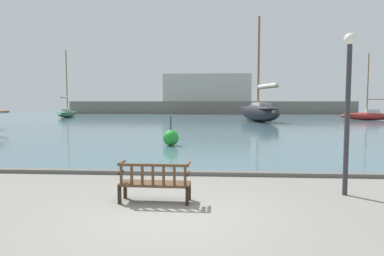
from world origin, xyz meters
TOP-DOWN VIEW (x-y plane):
  - ground_plane at (0.00, 0.00)m, footprint 160.00×160.00m
  - harbor_water at (0.00, 44.00)m, footprint 100.00×80.00m
  - quay_edge_kerb at (0.00, 3.85)m, footprint 40.00×0.30m
  - park_bench at (-0.48, 0.89)m, footprint 1.61×0.56m
  - sailboat_centre_channel at (5.80, 31.98)m, footprint 4.66×10.43m
  - sailboat_far_starboard at (-19.98, 40.34)m, footprint 2.23×6.65m
  - sailboat_far_port at (19.19, 35.45)m, footprint 6.23×2.81m
  - lamp_post at (4.07, 1.80)m, footprint 0.28×0.28m
  - channel_buoy at (-1.33, 10.28)m, footprint 0.80×0.80m
  - far_breakwater at (-0.21, 55.90)m, footprint 51.73×2.40m

SIDE VIEW (x-z plane):
  - ground_plane at x=0.00m, z-range 0.00..0.00m
  - harbor_water at x=0.00m, z-range 0.00..0.08m
  - quay_edge_kerb at x=0.00m, z-range 0.00..0.12m
  - park_bench at x=-0.48m, z-range 0.01..0.93m
  - channel_buoy at x=-1.33m, z-range -0.27..1.23m
  - sailboat_far_port at x=19.19m, z-range -3.31..4.62m
  - sailboat_far_starboard at x=-19.98m, z-range -3.99..5.42m
  - sailboat_centre_channel at x=5.80m, z-range -4.59..7.04m
  - lamp_post at x=4.07m, z-range 0.44..4.36m
  - far_breakwater at x=-0.21m, z-range -1.20..6.12m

